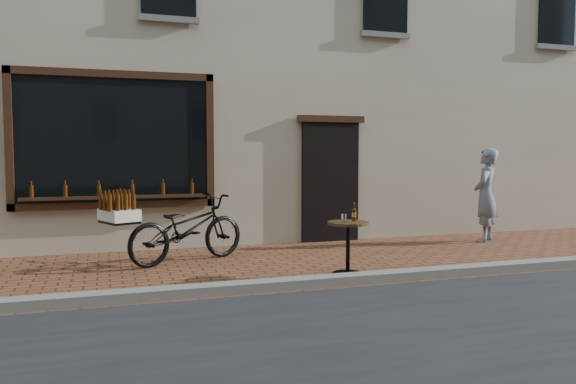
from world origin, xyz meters
name	(u,v)px	position (x,y,z in m)	size (l,w,h in m)	color
ground	(292,293)	(0.00, 0.00, 0.00)	(90.00, 90.00, 0.00)	brown
kerb	(287,284)	(0.00, 0.20, 0.06)	(90.00, 0.25, 0.12)	slate
shop_building	(199,1)	(0.00, 6.50, 5.00)	(28.00, 6.20, 10.00)	beige
cargo_bicycle	(185,228)	(-0.95, 2.24, 0.52)	(2.29, 1.46, 1.09)	black
bistro_table	(348,237)	(1.03, 0.71, 0.51)	(0.56, 0.56, 0.96)	black
pedestrian	(486,195)	(4.63, 2.54, 0.86)	(0.63, 0.41, 1.73)	slate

